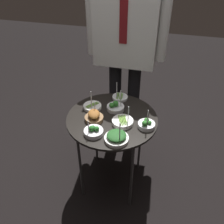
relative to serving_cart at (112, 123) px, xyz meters
The scene contains 11 objects.
ground_plane 0.64m from the serving_cart, ahead, with size 8.00×8.00×0.00m, color black.
serving_cart is the anchor object (origin of this frame).
bowl_asparagus_back_right 0.12m from the serving_cart, 28.44° to the right, with size 0.15×0.15×0.16m.
bowl_broccoli_front_left 0.13m from the serving_cart, 90.27° to the left, with size 0.13×0.13×0.17m.
bowl_roast_front_center 0.15m from the serving_cart, 153.56° to the right, with size 0.13×0.13×0.13m.
bowl_asparagus_far_rim 0.20m from the serving_cart, 155.61° to the left, with size 0.14×0.14×0.17m.
bowl_spinach_near_rim 0.25m from the serving_cart, 68.72° to the right, with size 0.16×0.16×0.17m.
bowl_broccoli_center 0.27m from the serving_cart, 10.32° to the right, with size 0.12×0.12×0.16m.
bowl_asparagus_front_right 0.27m from the serving_cart, 91.01° to the left, with size 0.12×0.12×0.16m.
bowl_broccoli_mid_left 0.23m from the serving_cart, 110.06° to the right, with size 0.13×0.13×0.12m.
waiter_figure 0.72m from the serving_cart, 92.34° to the left, with size 0.65×0.24×1.77m.
Camera 1 is at (0.35, -1.37, 1.79)m, focal length 40.00 mm.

